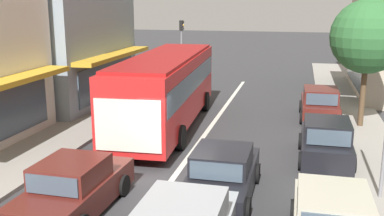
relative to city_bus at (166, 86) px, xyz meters
The scene contains 15 objects.
ground_plane 6.39m from the city_bus, 71.85° to the right, with size 140.00×140.00×0.00m, color #353538.
lane_centre_line 3.22m from the city_bus, 43.43° to the right, with size 0.20×28.00×0.01m, color silver.
sidewalk_left 5.23m from the city_bus, behind, with size 5.20×44.00×0.14m, color gray.
kerb_right 8.31m from the city_bus, ahead, with size 2.80×44.00×0.12m, color gray.
shopfront_mid_block 9.10m from the city_bus, 157.35° to the left, with size 9.03×8.42×6.91m.
city_bus is the anchor object (origin of this frame).
sedan_adjacent_lane_lead 8.61m from the city_bus, 90.14° to the right, with size 1.96×4.23×1.47m.
sedan_queue_gap_filler 7.73m from the city_bus, 61.38° to the right, with size 1.90×4.20×1.47m.
parked_hatchback_kerb_second 7.37m from the city_bus, 23.66° to the right, with size 1.83×3.71×1.54m.
parked_hatchback_kerb_third 7.39m from the city_bus, 24.02° to the left, with size 1.87×3.73×1.54m.
traffic_light_downstreet 11.70m from the city_bus, 101.55° to the left, with size 0.33×0.24×4.20m.
street_tree_right 8.84m from the city_bus, 12.32° to the left, with size 3.17×3.17×5.62m.
pedestrian_with_handbag_near 7.59m from the city_bus, 110.95° to the left, with size 0.53×0.58×1.63m.
pedestrian_browsing_midblock 2.79m from the city_bus, behind, with size 0.38×0.66×1.63m.
pedestrian_far_walker 3.79m from the city_bus, 151.82° to the left, with size 0.38×0.50×1.63m.
Camera 1 is at (3.72, -12.74, 5.53)m, focal length 42.00 mm.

